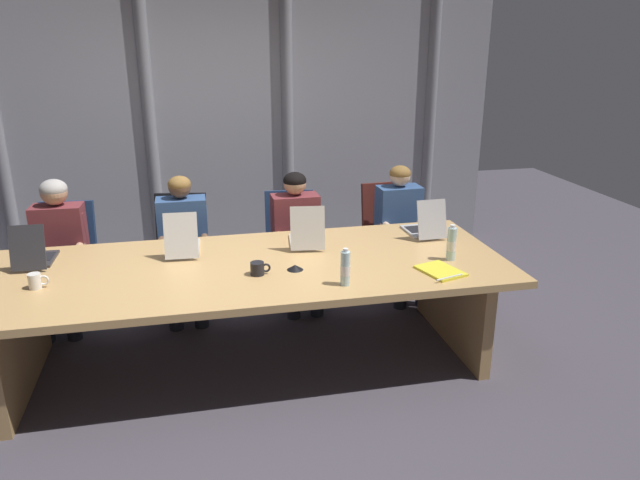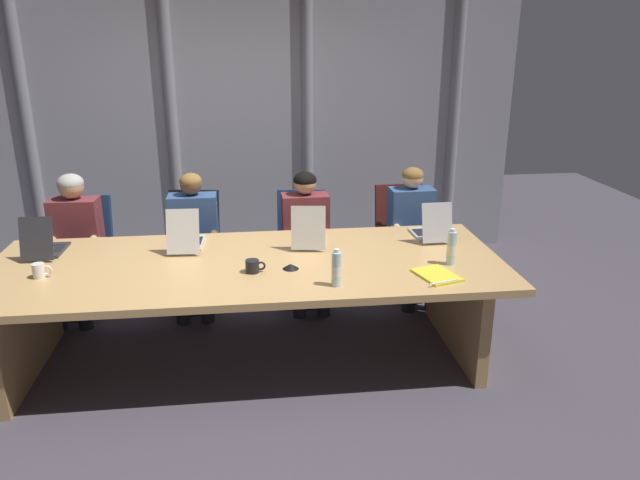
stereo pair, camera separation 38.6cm
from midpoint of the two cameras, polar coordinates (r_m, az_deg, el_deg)
ground_plane at (r=4.45m, az=-4.00°, el=-11.21°), size 11.12×11.12×0.00m
conference_table at (r=4.19m, az=-4.18°, el=-4.14°), size 3.52×1.36×0.75m
curtain_backdrop at (r=6.16m, az=-5.47°, el=12.06°), size 5.56×0.17×3.01m
laptop_left_end at (r=4.59m, az=-22.52°, el=-0.62°), size 0.23×0.40×0.31m
laptop_left_mid at (r=4.45m, az=-10.15°, el=0.01°), size 0.25×0.45×0.32m
laptop_center at (r=4.45m, az=1.42°, el=0.29°), size 0.30×0.43×0.33m
laptop_right_mid at (r=4.71m, az=12.78°, el=0.86°), size 0.24×0.40×0.31m
office_chair_left_end at (r=5.44m, az=-19.59°, el=-2.49°), size 0.60×0.60×0.94m
office_chair_left_mid at (r=5.31m, az=-10.00°, el=-2.12°), size 0.60×0.61×0.95m
office_chair_center at (r=5.33m, az=0.32°, el=-1.80°), size 0.60×0.60×0.93m
office_chair_right_mid at (r=5.51m, az=9.80°, el=-1.28°), size 0.60×0.60×0.95m
person_left_end at (r=5.19m, az=-20.37°, el=0.24°), size 0.41×0.56×1.18m
person_left_mid at (r=5.05m, az=-9.80°, el=0.43°), size 0.41×0.55×1.16m
person_center at (r=5.09m, az=0.88°, el=0.82°), size 0.41×0.55×1.15m
person_right_mid at (r=5.29m, az=10.93°, el=1.19°), size 0.40×0.55×1.16m
water_bottle_primary at (r=4.19m, az=14.98°, el=-0.80°), size 0.06×0.06×0.25m
water_bottle_secondary at (r=3.71m, az=4.54°, el=-2.83°), size 0.06×0.06×0.24m
coffee_mug_near at (r=4.17m, az=-22.74°, el=-2.75°), size 0.12×0.08×0.10m
coffee_mug_far at (r=3.94m, az=-3.62°, el=-2.55°), size 0.13×0.09×0.09m
conference_mic_left_side at (r=4.00m, az=-0.05°, el=-2.57°), size 0.11×0.11×0.03m
spiral_notepad at (r=3.99m, az=13.78°, el=-3.32°), size 0.30×0.36×0.03m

